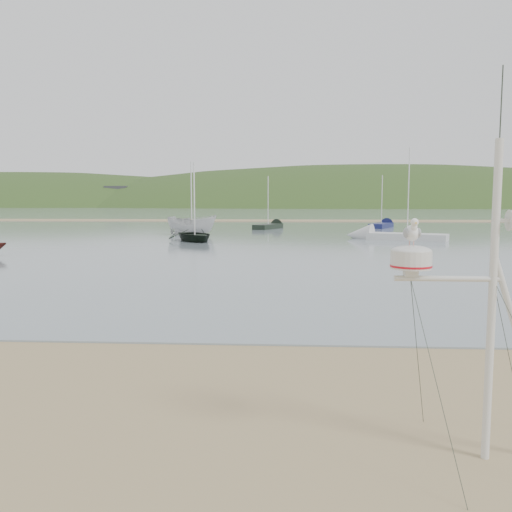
# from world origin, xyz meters

# --- Properties ---
(ground) EXTENTS (560.00, 560.00, 0.00)m
(ground) POSITION_xyz_m (0.00, 0.00, 0.00)
(ground) COLOR #917A53
(ground) RESTS_ON ground
(water) EXTENTS (560.00, 256.00, 0.04)m
(water) POSITION_xyz_m (0.00, 132.00, 0.02)
(water) COLOR slate
(water) RESTS_ON ground
(sandbar) EXTENTS (560.00, 7.00, 0.07)m
(sandbar) POSITION_xyz_m (0.00, 70.00, 0.07)
(sandbar) COLOR #917A53
(sandbar) RESTS_ON water
(hill_ridge) EXTENTS (620.00, 180.00, 80.00)m
(hill_ridge) POSITION_xyz_m (18.52, 235.00, -19.70)
(hill_ridge) COLOR #253C18
(hill_ridge) RESTS_ON ground
(far_cottages) EXTENTS (294.40, 6.30, 8.00)m
(far_cottages) POSITION_xyz_m (3.00, 196.00, 4.00)
(far_cottages) COLOR silver
(far_cottages) RESTS_ON ground
(mast_rig) EXTENTS (2.09, 2.23, 4.71)m
(mast_rig) POSITION_xyz_m (5.14, -0.98, 1.14)
(mast_rig) COLOR silver
(mast_rig) RESTS_ON ground
(boat_dark) EXTENTS (3.17, 2.32, 4.38)m
(boat_dark) POSITION_xyz_m (-4.12, 32.19, 2.23)
(boat_dark) COLOR black
(boat_dark) RESTS_ON water
(boat_white) EXTENTS (2.06, 2.02, 4.54)m
(boat_white) POSITION_xyz_m (-5.56, 39.05, 2.31)
(boat_white) COLOR silver
(boat_white) RESTS_ON water
(sailboat_blue_far) EXTENTS (4.01, 6.22, 6.17)m
(sailboat_blue_far) POSITION_xyz_m (13.58, 53.50, 0.30)
(sailboat_blue_far) COLOR #161B4E
(sailboat_blue_far) RESTS_ON ground
(sailboat_dark_mid) EXTENTS (3.73, 6.03, 5.95)m
(sailboat_dark_mid) POSITION_xyz_m (1.27, 50.57, 0.30)
(sailboat_dark_mid) COLOR black
(sailboat_dark_mid) RESTS_ON ground
(sailboat_white_near) EXTENTS (7.86, 4.83, 7.68)m
(sailboat_white_near) POSITION_xyz_m (9.94, 35.37, 0.30)
(sailboat_white_near) COLOR silver
(sailboat_white_near) RESTS_ON ground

